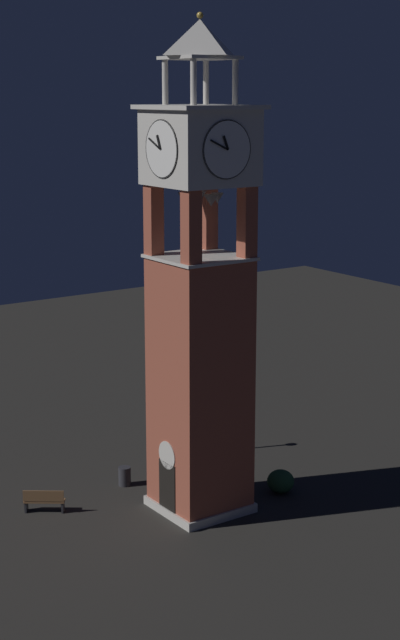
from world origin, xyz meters
name	(u,v)px	position (x,y,z in m)	size (l,w,h in m)	color
ground	(200,508)	(0.00, 0.00, 0.00)	(80.00, 80.00, 0.00)	#2A2925
clock_tower	(200,313)	(0.00, 0.00, 7.91)	(3.65, 3.65, 18.83)	#9E4C38
park_bench	(44,501)	(-3.15, -5.25, 0.48)	(1.29, 1.55, 0.95)	brown
lamp_post	(196,402)	(-5.01, 3.27, 2.48)	(0.36, 0.36, 3.54)	black
trash_bin	(125,476)	(-3.69, -1.28, 0.40)	(0.52, 0.52, 0.80)	#2D2D33
shrub_near_entry	(281,481)	(0.62, 3.61, 0.48)	(1.12, 1.12, 0.96)	#234C28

